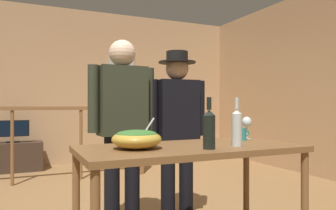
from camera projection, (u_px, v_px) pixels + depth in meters
The scene contains 14 objects.
back_wall at pixel (78, 87), 6.01m from camera, with size 6.24×0.10×2.84m, color tan.
side_wall_right at pixel (300, 84), 5.19m from camera, with size 0.10×4.94×2.84m, color tan.
framed_picture at pixel (122, 65), 6.29m from camera, with size 0.51×0.03×0.44m, color #A7A9A3.
stair_railing at pixel (59, 130), 4.55m from camera, with size 3.68×0.10×1.11m.
tv_console at pixel (13, 157), 5.24m from camera, with size 0.90×0.40×0.47m, color #38281E.
flat_screen_tv at pixel (13, 129), 5.21m from camera, with size 0.49×0.12×0.36m.
serving_table at pixel (191, 158), 2.17m from camera, with size 1.48×0.70×0.80m.
salad_bowl at pixel (137, 138), 2.02m from camera, with size 0.31×0.31×0.19m.
wine_glass at pixel (247, 123), 2.62m from camera, with size 0.08×0.08×0.18m.
wine_bottle_clear at pixel (237, 127), 2.15m from camera, with size 0.07×0.07×0.32m.
wine_bottle_dark at pixel (209, 128), 2.01m from camera, with size 0.08×0.08×0.32m.
mug_teal at pixel (241, 134), 2.52m from camera, with size 0.12×0.09×0.10m.
person_standing_left at pixel (122, 118), 2.74m from camera, with size 0.58×0.24×1.63m.
person_standing_right at pixel (177, 122), 2.95m from camera, with size 0.56×0.34×1.56m.
Camera 1 is at (-0.95, -2.87, 1.07)m, focal length 34.56 mm.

